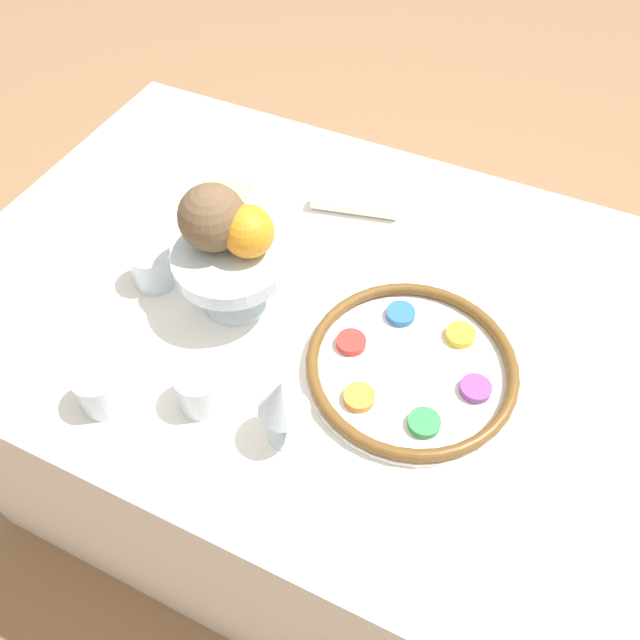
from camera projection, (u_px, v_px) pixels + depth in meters
The scene contains 12 objects.
ground_plane at pixel (357, 491), 1.69m from camera, with size 8.00×8.00×0.00m, color #99704C.
dining_table at pixel (365, 423), 1.39m from camera, with size 1.59×0.93×0.76m.
seder_plate at pixel (411, 366), 1.01m from camera, with size 0.34×0.34×0.03m.
wine_glass at pixel (283, 398), 0.87m from camera, with size 0.08×0.08×0.15m.
fruit_stand at pixel (231, 265), 1.04m from camera, with size 0.19×0.19×0.12m.
orange_fruit at pixel (248, 232), 0.99m from camera, with size 0.09×0.09×0.09m.
coconut at pixel (212, 218), 1.00m from camera, with size 0.11×0.11×0.11m.
bread_plate at pixel (222, 200), 1.28m from camera, with size 0.17×0.17×0.02m.
napkin_roll at pixel (355, 205), 1.25m from camera, with size 0.18×0.08×0.04m.
cup_near at pixel (201, 389), 0.96m from camera, with size 0.07×0.07×0.07m.
cup_mid at pixel (153, 267), 1.12m from camera, with size 0.07×0.07×0.07m.
cup_far at pixel (101, 389), 0.96m from camera, with size 0.07×0.07×0.07m.
Camera 1 is at (-0.20, 0.66, 1.62)m, focal length 35.00 mm.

